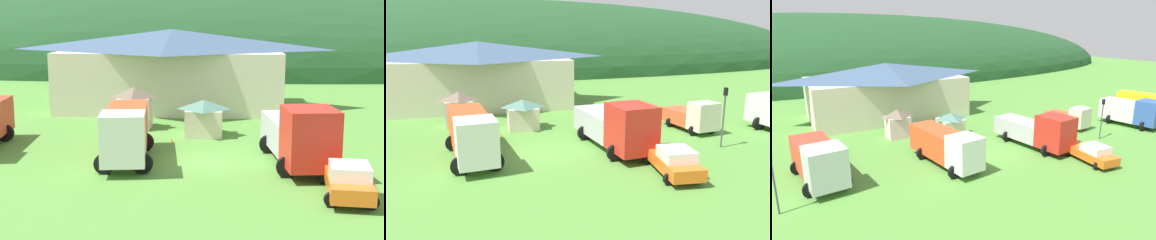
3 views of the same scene
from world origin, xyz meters
TOP-DOWN VIEW (x-y plane):
  - ground_plane at (0.00, 0.00)m, footprint 200.00×200.00m
  - forested_hill_backdrop at (0.00, 65.91)m, footprint 171.76×60.00m
  - depot_building at (-3.80, 18.70)m, footprint 20.29×11.90m
  - play_shed_cream at (-0.43, 7.02)m, footprint 2.68×2.67m
  - play_shed_pink at (-5.58, 9.25)m, footprint 2.50×2.20m
  - heavy_rig_white at (-4.52, 0.04)m, footprint 3.66×8.28m
  - crane_truck_red at (5.06, -0.52)m, footprint 3.85×8.69m
  - light_truck_cream at (12.93, 2.61)m, footprint 2.92×5.20m
  - service_pickup_orange at (6.65, -5.57)m, footprint 2.63×5.10m
  - traffic_light_east at (12.49, -1.88)m, footprint 0.20×0.32m
  - traffic_cone_near_pickup at (-2.44, 4.87)m, footprint 0.36×0.36m

SIDE VIEW (x-z plane):
  - ground_plane at x=0.00m, z-range 0.00..0.00m
  - forested_hill_backdrop at x=0.00m, z-range -14.85..14.85m
  - traffic_cone_near_pickup at x=-2.44m, z-range -0.24..0.24m
  - service_pickup_orange at x=6.65m, z-range 0.00..1.66m
  - light_truck_cream at x=12.93m, z-range -0.06..2.53m
  - play_shed_cream at x=-0.43m, z-range 0.04..2.52m
  - play_shed_pink at x=-5.58m, z-range 0.05..3.07m
  - crane_truck_red at x=5.06m, z-range -0.03..3.53m
  - heavy_rig_white at x=-4.52m, z-range 0.15..3.36m
  - traffic_light_east at x=12.49m, z-range 0.48..4.75m
  - depot_building at x=-3.80m, z-range 0.11..7.03m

